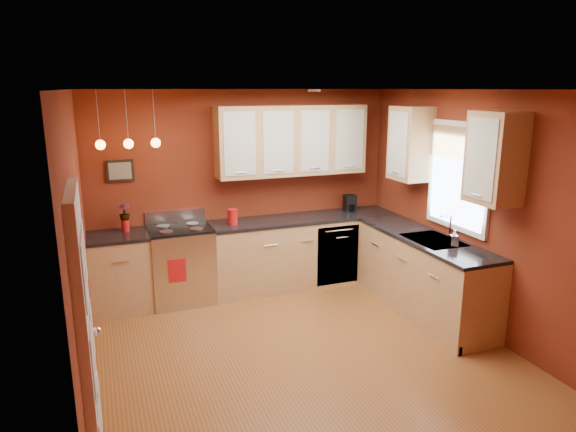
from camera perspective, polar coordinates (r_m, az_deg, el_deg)
name	(u,v)px	position (r m, az deg, el deg)	size (l,w,h in m)	color
floor	(305,354)	(5.38, 1.89, -15.04)	(4.20, 4.20, 0.00)	brown
ceiling	(307,89)	(4.70, 2.15, 13.87)	(4.00, 4.20, 0.02)	white
wall_back	(245,190)	(6.81, -4.83, 2.87)	(4.00, 0.02, 2.60)	maroon
wall_front	(446,321)	(3.17, 17.13, -11.09)	(4.00, 0.02, 2.60)	maroon
wall_left	(80,253)	(4.53, -22.08, -3.87)	(0.02, 4.20, 2.60)	maroon
wall_right	(476,213)	(5.93, 20.15, 0.36)	(0.02, 4.20, 2.60)	maroon
base_cabinets_back_left	(121,274)	(6.50, -18.10, -6.11)	(0.70, 0.60, 0.90)	tan
base_cabinets_back_right	(304,252)	(6.99, 1.77, -4.01)	(2.54, 0.60, 0.90)	tan
base_cabinets_right	(423,276)	(6.32, 14.77, -6.46)	(0.60, 2.10, 0.90)	tan
counter_back_left	(117,236)	(6.36, -18.42, -2.13)	(0.70, 0.62, 0.04)	black
counter_back_right	(304,218)	(6.86, 1.80, -0.27)	(2.54, 0.62, 0.04)	black
counter_right	(426,238)	(6.18, 15.04, -2.36)	(0.62, 2.10, 0.04)	black
gas_range	(182,264)	(6.56, -11.73, -5.25)	(0.76, 0.64, 1.11)	silver
dishwasher_front	(338,255)	(6.88, 5.56, -4.35)	(0.60, 0.02, 0.80)	silver
sink	(434,242)	(6.06, 15.87, -2.77)	(0.50, 0.70, 0.33)	gray
window	(459,173)	(6.06, 18.44, 4.54)	(0.06, 1.02, 1.22)	white
door_left_wall	(87,351)	(3.51, -21.39, -13.83)	(0.12, 0.82, 2.05)	white
upper_cabinets_back	(292,140)	(6.74, 0.43, 8.39)	(2.00, 0.35, 0.90)	tan
upper_cabinets_right	(448,150)	(5.95, 17.35, 7.01)	(0.35, 1.95, 0.90)	tan
wall_picture	(120,171)	(6.49, -18.16, 4.80)	(0.32, 0.03, 0.26)	black
pendant_lights	(128,143)	(6.12, -17.30, 7.74)	(0.71, 0.11, 0.66)	gray
red_canister	(233,217)	(6.49, -6.17, -0.07)	(0.13, 0.13, 0.20)	#B51315
red_vase	(125,225)	(6.45, -17.62, -1.01)	(0.09, 0.09, 0.14)	#B51315
flowers	(124,213)	(6.41, -17.72, 0.37)	(0.12, 0.12, 0.22)	#B51315
coffee_maker	(350,204)	(7.22, 6.91, 1.39)	(0.17, 0.16, 0.23)	black
soap_pump	(454,238)	(5.85, 17.97, -2.34)	(0.08, 0.09, 0.19)	white
dish_towel	(177,271)	(6.22, -12.22, -5.96)	(0.21, 0.01, 0.29)	#B51315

